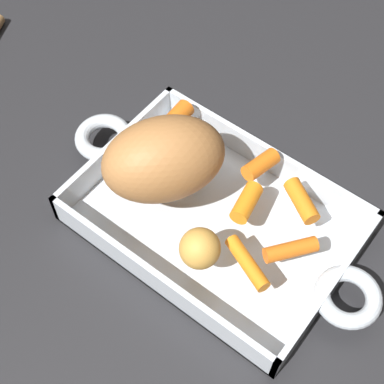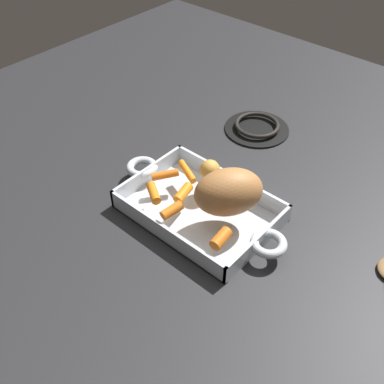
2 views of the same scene
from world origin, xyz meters
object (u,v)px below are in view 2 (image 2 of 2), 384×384
at_px(baby_carrot_northeast, 187,171).
at_px(baby_carrot_northwest, 165,175).
at_px(pork_roast, 229,192).
at_px(baby_carrot_southeast, 172,210).
at_px(potato_halved, 210,170).
at_px(roasting_dish, 199,208).
at_px(stove_burner_rear, 257,127).
at_px(baby_carrot_short, 153,193).
at_px(baby_carrot_long, 221,238).
at_px(baby_carrot_center_right, 183,193).

xyz_separation_m(baby_carrot_northeast, baby_carrot_northwest, (-0.03, -0.04, 0.00)).
distance_m(pork_roast, baby_carrot_southeast, 0.11).
relative_size(baby_carrot_northwest, potato_halved, 1.29).
bearing_deg(baby_carrot_southeast, roasting_dish, 80.63).
bearing_deg(stove_burner_rear, potato_halved, -76.84).
relative_size(baby_carrot_northeast, baby_carrot_short, 1.25).
distance_m(baby_carrot_northwest, baby_carrot_short, 0.06).
height_order(roasting_dish, baby_carrot_short, baby_carrot_short).
distance_m(roasting_dish, baby_carrot_northwest, 0.10).
distance_m(baby_carrot_short, stove_burner_rear, 0.39).
bearing_deg(baby_carrot_long, stove_burner_rear, 116.22).
bearing_deg(pork_roast, baby_carrot_northwest, -176.00).
bearing_deg(potato_halved, baby_carrot_southeast, -84.01).
relative_size(baby_carrot_center_right, stove_burner_rear, 0.28).
xyz_separation_m(roasting_dish, baby_carrot_northeast, (-0.07, 0.04, 0.04)).
xyz_separation_m(baby_carrot_northeast, baby_carrot_short, (-0.00, -0.10, 0.00)).
bearing_deg(stove_burner_rear, baby_carrot_long, -63.78).
bearing_deg(baby_carrot_northeast, baby_carrot_short, -92.66).
bearing_deg(pork_roast, potato_halved, 149.89).
xyz_separation_m(roasting_dish, potato_halved, (-0.03, 0.06, 0.05)).
xyz_separation_m(baby_carrot_southeast, potato_halved, (-0.01, 0.13, 0.01)).
height_order(baby_carrot_northwest, baby_carrot_short, same).
relative_size(baby_carrot_short, baby_carrot_southeast, 1.16).
relative_size(baby_carrot_northwest, stove_burner_rear, 0.34).
distance_m(potato_halved, stove_burner_rear, 0.28).
bearing_deg(baby_carrot_short, baby_carrot_center_right, 40.26).
bearing_deg(baby_carrot_long, potato_halved, 136.09).
bearing_deg(baby_carrot_short, baby_carrot_long, -2.29).
distance_m(baby_carrot_northeast, stove_burner_rear, 0.29).
xyz_separation_m(roasting_dish, baby_carrot_long, (0.11, -0.06, 0.04)).
relative_size(roasting_dish, baby_carrot_northwest, 7.14).
bearing_deg(baby_carrot_northeast, potato_halved, 27.07).
height_order(baby_carrot_long, baby_carrot_southeast, baby_carrot_long).
bearing_deg(baby_carrot_northwest, baby_carrot_short, -68.57).
xyz_separation_m(baby_carrot_long, stove_burner_rear, (-0.19, 0.39, -0.05)).
bearing_deg(roasting_dish, baby_carrot_long, -31.25).
xyz_separation_m(pork_roast, baby_carrot_southeast, (-0.07, -0.08, -0.04)).
relative_size(roasting_dish, stove_burner_rear, 2.46).
relative_size(baby_carrot_short, potato_halved, 1.17).
bearing_deg(baby_carrot_northwest, roasting_dish, -0.29).
bearing_deg(baby_carrot_center_right, roasting_dish, 33.25).
bearing_deg(baby_carrot_northwest, baby_carrot_long, -17.76).
height_order(roasting_dish, baby_carrot_center_right, baby_carrot_center_right).
bearing_deg(baby_carrot_northeast, pork_roast, -12.10).
bearing_deg(baby_carrot_center_right, pork_roast, 18.38).
relative_size(roasting_dish, baby_carrot_long, 9.50).
distance_m(pork_roast, baby_carrot_long, 0.09).
xyz_separation_m(roasting_dish, baby_carrot_short, (-0.07, -0.06, 0.04)).
bearing_deg(potato_halved, baby_carrot_northeast, -152.93).
relative_size(baby_carrot_southeast, potato_halved, 1.01).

